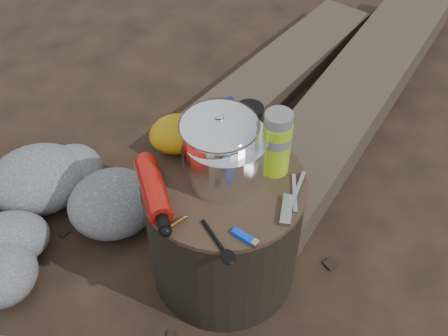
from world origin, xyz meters
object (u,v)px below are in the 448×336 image
object	(u,v)px
stump	(224,229)
thermos	(277,143)
travel_mug	(249,123)
fuel_bottle	(153,189)
camping_pot	(219,145)
log_main	(358,91)

from	to	relation	value
stump	thermos	world-z (taller)	thermos
stump	travel_mug	xyz separation A→B (m)	(0.12, 0.15, 0.27)
fuel_bottle	thermos	bearing A→B (deg)	0.78
stump	fuel_bottle	world-z (taller)	fuel_bottle
camping_pot	thermos	bearing A→B (deg)	-10.72
fuel_bottle	thermos	xyz separation A→B (m)	(0.35, 0.01, 0.07)
log_main	travel_mug	distance (m)	0.95
stump	fuel_bottle	xyz separation A→B (m)	(-0.20, -0.00, 0.24)
thermos	log_main	bearing A→B (deg)	45.35
fuel_bottle	stump	bearing A→B (deg)	-1.03
thermos	travel_mug	distance (m)	0.15
camping_pot	fuel_bottle	bearing A→B (deg)	-168.37
stump	camping_pot	world-z (taller)	camping_pot
thermos	fuel_bottle	bearing A→B (deg)	-178.16
camping_pot	fuel_bottle	world-z (taller)	camping_pot
fuel_bottle	travel_mug	world-z (taller)	travel_mug
stump	log_main	size ratio (longest dim) A/B	0.26
stump	camping_pot	xyz separation A→B (m)	(-0.00, 0.04, 0.32)
stump	camping_pot	bearing A→B (deg)	91.85
fuel_bottle	thermos	size ratio (longest dim) A/B	1.35
camping_pot	travel_mug	world-z (taller)	camping_pot
log_main	camping_pot	distance (m)	1.12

